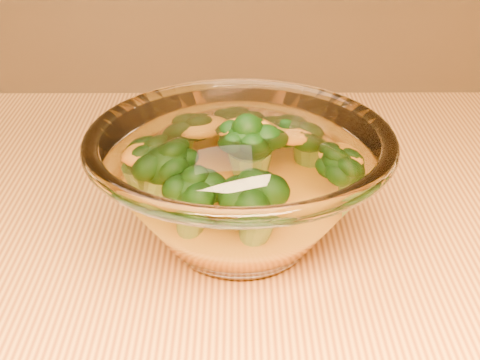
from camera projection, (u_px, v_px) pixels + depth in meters
name	position (u px, v px, depth m)	size (l,w,h in m)	color
glass_bowl	(240.00, 186.00, 0.49)	(0.22, 0.22, 0.10)	white
cheese_sauce	(240.00, 210.00, 0.50)	(0.13, 0.13, 0.04)	orange
broccoli_heap	(234.00, 168.00, 0.49)	(0.16, 0.15, 0.07)	black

